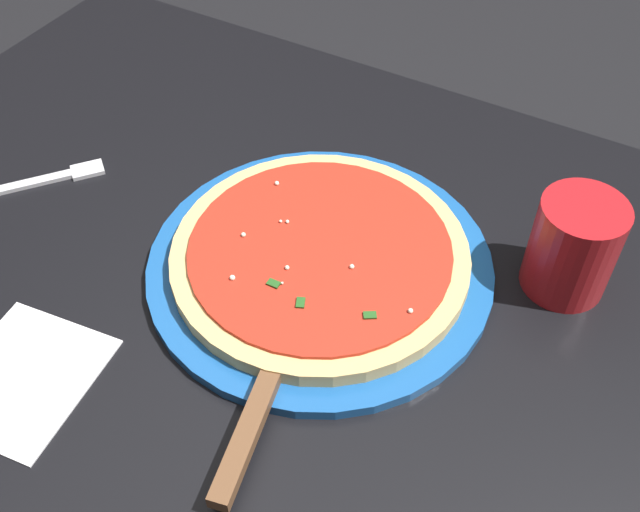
% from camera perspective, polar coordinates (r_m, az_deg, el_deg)
% --- Properties ---
extents(restaurant_table, '(1.05, 0.79, 0.78)m').
position_cam_1_polar(restaurant_table, '(0.87, -4.32, -7.97)').
color(restaurant_table, black).
rests_on(restaurant_table, ground_plane).
extents(serving_plate, '(0.35, 0.35, 0.01)m').
position_cam_1_polar(serving_plate, '(0.75, 0.00, -0.73)').
color(serving_plate, '#195199').
rests_on(serving_plate, restaurant_table).
extents(pizza, '(0.30, 0.30, 0.02)m').
position_cam_1_polar(pizza, '(0.74, -0.00, 0.07)').
color(pizza, '#DBB26B').
rests_on(pizza, serving_plate).
extents(pizza_server, '(0.09, 0.22, 0.01)m').
position_cam_1_polar(pizza_server, '(0.65, -4.29, -10.48)').
color(pizza_server, silver).
rests_on(pizza_server, serving_plate).
extents(cup_tall_drink, '(0.08, 0.08, 0.10)m').
position_cam_1_polar(cup_tall_drink, '(0.75, 18.75, 0.67)').
color(cup_tall_drink, '#B2191E').
rests_on(cup_tall_drink, restaurant_table).
extents(napkin_folded_right, '(0.14, 0.15, 0.00)m').
position_cam_1_polar(napkin_folded_right, '(0.73, -21.72, -8.63)').
color(napkin_folded_right, white).
rests_on(napkin_folded_right, restaurant_table).
extents(fork, '(0.13, 0.16, 0.00)m').
position_cam_1_polar(fork, '(0.91, -21.16, 5.22)').
color(fork, silver).
rests_on(fork, restaurant_table).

